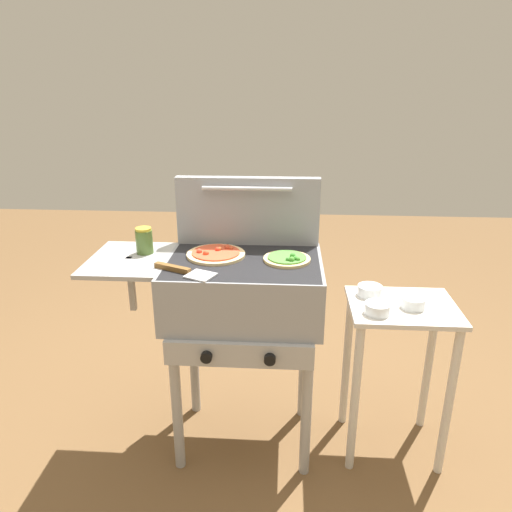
{
  "coord_description": "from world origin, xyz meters",
  "views": [
    {
      "loc": [
        0.17,
        -1.82,
        1.6
      ],
      "look_at": [
        0.05,
        0.0,
        0.92
      ],
      "focal_mm": 33.65,
      "sensor_mm": 36.0,
      "label": 1
    }
  ],
  "objects": [
    {
      "name": "topping_bowl_near",
      "position": [
        0.69,
        -0.03,
        0.74
      ],
      "size": [
        0.1,
        0.1,
        0.04
      ],
      "color": "silver",
      "rests_on": "prep_table"
    },
    {
      "name": "pizza_veggie",
      "position": [
        0.18,
        0.01,
        0.91
      ],
      "size": [
        0.19,
        0.19,
        0.03
      ],
      "color": "#E0C17F",
      "rests_on": "grill"
    },
    {
      "name": "pizza_pepperoni",
      "position": [
        -0.12,
        0.05,
        0.91
      ],
      "size": [
        0.25,
        0.25,
        0.04
      ],
      "color": "beige",
      "rests_on": "grill"
    },
    {
      "name": "prep_table",
      "position": [
        0.66,
        0.0,
        0.52
      ],
      "size": [
        0.44,
        0.36,
        0.72
      ],
      "color": "beige",
      "rests_on": "ground_plane"
    },
    {
      "name": "topping_bowl_middle",
      "position": [
        0.54,
        -0.09,
        0.74
      ],
      "size": [
        0.1,
        0.1,
        0.04
      ],
      "color": "silver",
      "rests_on": "prep_table"
    },
    {
      "name": "sauce_jar",
      "position": [
        -0.43,
        0.06,
        0.95
      ],
      "size": [
        0.07,
        0.07,
        0.11
      ],
      "color": "#4C6B2D",
      "rests_on": "grill"
    },
    {
      "name": "grill",
      "position": [
        -0.01,
        -0.0,
        0.76
      ],
      "size": [
        0.96,
        0.53,
        0.9
      ],
      "color": "gray",
      "rests_on": "ground_plane"
    },
    {
      "name": "spatula",
      "position": [
        -0.22,
        -0.15,
        0.91
      ],
      "size": [
        0.26,
        0.16,
        0.02
      ],
      "color": "#B7BABF",
      "rests_on": "grill"
    },
    {
      "name": "topping_bowl_far",
      "position": [
        0.54,
        0.08,
        0.74
      ],
      "size": [
        0.11,
        0.11,
        0.04
      ],
      "color": "silver",
      "rests_on": "prep_table"
    },
    {
      "name": "grill_lid_open",
      "position": [
        0.0,
        0.21,
        1.05
      ],
      "size": [
        0.63,
        0.08,
        0.3
      ],
      "color": "gray",
      "rests_on": "grill"
    },
    {
      "name": "ground_plane",
      "position": [
        0.0,
        0.0,
        0.0
      ],
      "size": [
        8.0,
        8.0,
        0.0
      ],
      "primitive_type": "plane",
      "color": "brown"
    }
  ]
}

